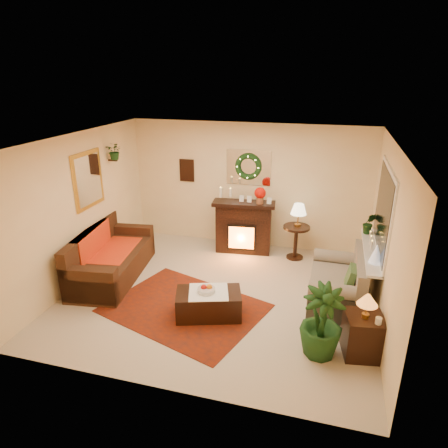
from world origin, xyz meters
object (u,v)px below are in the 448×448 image
(loveseat, at_px, (337,277))
(side_table_round, at_px, (296,243))
(fireplace, at_px, (244,227))
(coffee_table, at_px, (209,304))
(end_table_square, at_px, (362,337))
(sofa, at_px, (112,255))

(loveseat, height_order, side_table_round, loveseat)
(fireplace, distance_m, coffee_table, 2.48)
(fireplace, height_order, end_table_square, fireplace)
(side_table_round, xyz_separation_m, end_table_square, (1.17, -2.73, -0.05))
(end_table_square, relative_size, coffee_table, 0.60)
(sofa, height_order, coffee_table, sofa)
(sofa, height_order, loveseat, sofa)
(sofa, distance_m, loveseat, 3.96)
(sofa, distance_m, side_table_round, 3.55)
(sofa, bearing_deg, loveseat, -4.49)
(fireplace, bearing_deg, sofa, -146.75)
(fireplace, bearing_deg, side_table_round, -8.14)
(end_table_square, bearing_deg, fireplace, 129.14)
(loveseat, bearing_deg, end_table_square, -74.45)
(loveseat, height_order, coffee_table, loveseat)
(sofa, bearing_deg, end_table_square, -21.75)
(sofa, distance_m, fireplace, 2.67)
(side_table_round, height_order, coffee_table, side_table_round)
(side_table_round, relative_size, coffee_table, 0.70)
(end_table_square, xyz_separation_m, coffee_table, (-2.23, 0.31, -0.06))
(side_table_round, distance_m, coffee_table, 2.64)
(fireplace, xyz_separation_m, loveseat, (1.89, -1.46, -0.13))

